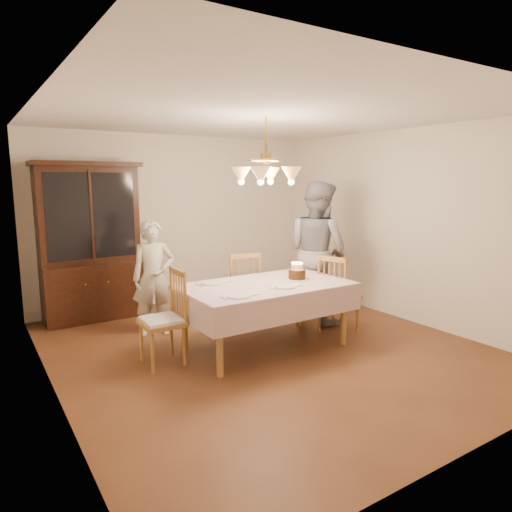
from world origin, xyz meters
TOP-DOWN VIEW (x-y plane):
  - ground at (0.00, 0.00)m, footprint 5.00×5.00m
  - room_shell at (0.00, 0.00)m, footprint 5.00×5.00m
  - dining_table at (0.00, 0.00)m, footprint 1.90×1.10m
  - china_hutch at (-1.39, 2.25)m, footprint 1.38×0.54m
  - chair_far_side at (0.19, 0.85)m, footprint 0.53×0.51m
  - chair_left_end at (-1.16, 0.20)m, footprint 0.43×0.45m
  - chair_right_end at (1.08, -0.04)m, footprint 0.52×0.54m
  - elderly_woman at (-0.89, 1.17)m, footprint 0.59×0.45m
  - adult_in_grey at (1.21, 0.54)m, footprint 0.83×1.01m
  - birthday_cake at (0.43, -0.02)m, footprint 0.30×0.30m
  - place_setting_near_left at (-0.53, -0.33)m, footprint 0.40×0.25m
  - place_setting_near_right at (0.10, -0.26)m, footprint 0.39×0.24m
  - place_setting_far_left at (-0.48, 0.33)m, footprint 0.41×0.26m
  - chandelier at (-0.00, -0.00)m, footprint 0.62×0.62m

SIDE VIEW (x-z plane):
  - ground at x=0.00m, z-range 0.00..0.00m
  - chair_far_side at x=0.19m, z-range -0.06..0.94m
  - chair_right_end at x=1.08m, z-range -0.06..0.94m
  - chair_left_end at x=-1.16m, z-range -0.05..0.95m
  - dining_table at x=0.00m, z-range 0.30..1.06m
  - elderly_woman at x=-0.89m, z-range 0.00..1.44m
  - place_setting_near_right at x=0.10m, z-range 0.76..0.77m
  - place_setting_near_left at x=-0.53m, z-range 0.76..0.77m
  - place_setting_far_left at x=-0.48m, z-range 0.76..0.77m
  - birthday_cake at x=0.43m, z-range 0.71..0.92m
  - adult_in_grey at x=1.21m, z-range 0.00..1.91m
  - china_hutch at x=-1.39m, z-range -0.04..2.12m
  - room_shell at x=0.00m, z-range -0.92..4.08m
  - chandelier at x=0.00m, z-range 1.61..2.34m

